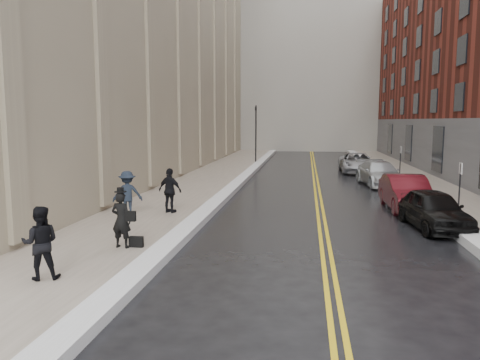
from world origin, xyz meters
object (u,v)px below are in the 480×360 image
(car_silver_near, at_px, (380,174))
(car_silver_far, at_px, (357,163))
(pedestrian_main, at_px, (121,220))
(pedestrian_b, at_px, (127,194))
(pedestrian_a, at_px, (40,243))
(pedestrian_c, at_px, (170,191))
(car_black, at_px, (434,209))
(car_maroon, at_px, (406,193))

(car_silver_near, distance_m, car_silver_far, 6.95)
(pedestrian_main, xyz_separation_m, pedestrian_b, (-1.57, 4.45, 0.06))
(pedestrian_a, bearing_deg, pedestrian_c, -116.51)
(car_black, height_order, car_silver_near, car_silver_near)
(pedestrian_c, bearing_deg, car_black, -165.68)
(car_silver_near, distance_m, pedestrian_c, 14.42)
(pedestrian_b, distance_m, pedestrian_c, 1.70)
(car_silver_near, bearing_deg, pedestrian_c, -140.56)
(car_silver_near, distance_m, pedestrian_main, 18.61)
(car_black, xyz_separation_m, car_silver_near, (-0.19, 11.38, 0.01))
(car_maroon, xyz_separation_m, pedestrian_b, (-11.25, -3.64, 0.28))
(pedestrian_c, bearing_deg, car_silver_far, -98.78)
(car_silver_far, bearing_deg, car_silver_near, -85.85)
(car_maroon, distance_m, car_silver_near, 7.78)
(pedestrian_a, bearing_deg, car_black, -167.00)
(pedestrian_main, distance_m, pedestrian_a, 3.01)
(pedestrian_b, xyz_separation_m, pedestrian_c, (1.47, 0.86, 0.02))
(car_black, relative_size, car_maroon, 0.90)
(car_black, distance_m, pedestrian_main, 10.88)
(car_silver_far, xyz_separation_m, pedestrian_a, (-9.92, -25.70, 0.29))
(car_black, xyz_separation_m, car_maroon, (-0.23, 3.60, 0.05))
(car_maroon, bearing_deg, pedestrian_b, -163.67)
(car_black, relative_size, pedestrian_a, 2.38)
(car_silver_near, xyz_separation_m, pedestrian_c, (-9.81, -10.56, 0.34))
(car_maroon, xyz_separation_m, pedestrian_a, (-10.49, -10.99, 0.27))
(pedestrian_main, distance_m, pedestrian_b, 4.72)
(pedestrian_c, bearing_deg, pedestrian_main, 110.06)
(car_black, relative_size, car_silver_far, 0.79)
(car_black, distance_m, pedestrian_b, 11.48)
(pedestrian_main, relative_size, pedestrian_b, 0.94)
(car_silver_near, relative_size, pedestrian_b, 2.80)
(car_silver_far, relative_size, pedestrian_c, 2.91)
(car_silver_far, bearing_deg, pedestrian_b, -121.00)
(pedestrian_main, height_order, pedestrian_a, pedestrian_a)
(pedestrian_a, bearing_deg, car_silver_far, -132.70)
(pedestrian_main, bearing_deg, car_black, -149.66)
(pedestrian_b, bearing_deg, pedestrian_main, 86.31)
(pedestrian_a, distance_m, pedestrian_c, 8.24)
(car_silver_far, distance_m, pedestrian_main, 24.56)
(car_silver_near, bearing_deg, car_black, -96.68)
(car_maroon, distance_m, pedestrian_main, 12.62)
(car_black, relative_size, pedestrian_main, 2.50)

